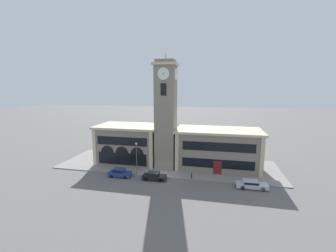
{
  "coord_description": "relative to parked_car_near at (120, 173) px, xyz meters",
  "views": [
    {
      "loc": [
        9.41,
        -36.82,
        15.81
      ],
      "look_at": [
        0.84,
        3.34,
        8.79
      ],
      "focal_mm": 24.0,
      "sensor_mm": 36.0,
      "label": 1
    }
  ],
  "objects": [
    {
      "name": "parked_car_near",
      "position": [
        0.0,
        0.0,
        0.0
      ],
      "size": [
        4.03,
        1.79,
        1.49
      ],
      "rotation": [
        0.0,
        0.0,
        0.02
      ],
      "color": "navy",
      "rests_on": "ground_plane"
    },
    {
      "name": "town_hall_right_wing",
      "position": [
        17.17,
        8.48,
        3.16
      ],
      "size": [
        16.49,
        8.64,
        7.8
      ],
      "color": "gray",
      "rests_on": "ground_plane"
    },
    {
      "name": "sidewalk_kerb",
      "position": [
        7.09,
        7.83,
        -0.69
      ],
      "size": [
        43.95,
        13.29,
        0.15
      ],
      "color": "gray",
      "rests_on": "ground_plane"
    },
    {
      "name": "town_hall_left_wing",
      "position": [
        -1.42,
        8.47,
        3.25
      ],
      "size": [
        13.35,
        8.64,
        7.99
      ],
      "color": "gray",
      "rests_on": "ground_plane"
    },
    {
      "name": "ground_plane",
      "position": [
        7.09,
        1.19,
        -0.77
      ],
      "size": [
        300.0,
        300.0,
        0.0
      ],
      "primitive_type": "plane",
      "color": "#605E5B"
    },
    {
      "name": "parked_car_mid",
      "position": [
        6.41,
        -0.0,
        -0.06
      ],
      "size": [
        4.14,
        1.87,
        1.35
      ],
      "rotation": [
        0.0,
        0.0,
        0.02
      ],
      "color": "black",
      "rests_on": "ground_plane"
    },
    {
      "name": "bollard",
      "position": [
        12.76,
        1.61,
        -0.1
      ],
      "size": [
        0.18,
        0.18,
        1.06
      ],
      "color": "black",
      "rests_on": "sidewalk_kerb"
    },
    {
      "name": "street_lamp",
      "position": [
        2.66,
        1.66,
        3.22
      ],
      "size": [
        0.36,
        0.36,
        5.85
      ],
      "color": "#4C4C51",
      "rests_on": "sidewalk_kerb"
    },
    {
      "name": "parked_car_far",
      "position": [
        22.46,
        -0.0,
        -0.09
      ],
      "size": [
        4.88,
        1.98,
        1.27
      ],
      "rotation": [
        0.0,
        0.0,
        0.02
      ],
      "color": "#B2B7C1",
      "rests_on": "ground_plane"
    },
    {
      "name": "clock_tower",
      "position": [
        7.09,
        6.41,
        9.77
      ],
      "size": [
        4.47,
        4.47,
        22.13
      ],
      "color": "gray",
      "rests_on": "ground_plane"
    }
  ]
}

